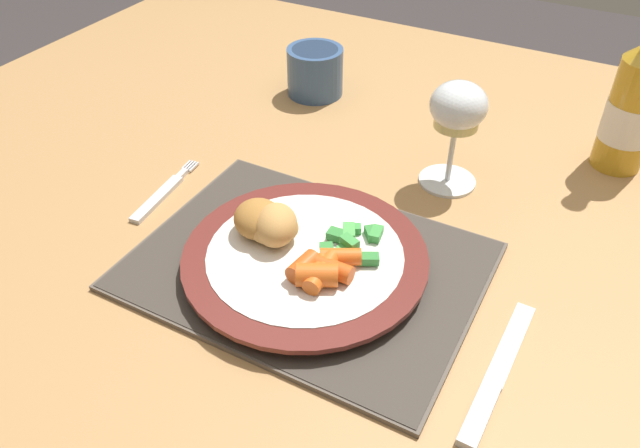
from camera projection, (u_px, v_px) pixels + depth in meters
dining_table at (399, 240)px, 0.82m from camera, size 1.50×1.04×0.74m
placemat at (307, 266)px, 0.67m from camera, size 0.36×0.27×0.01m
dinner_plate at (305, 259)px, 0.66m from camera, size 0.26×0.26×0.02m
breaded_croquettes at (268, 223)px, 0.66m from camera, size 0.10×0.08×0.04m
green_beans_pile at (351, 241)px, 0.66m from camera, size 0.07×0.08×0.02m
glazed_carrots at (321, 269)px, 0.62m from camera, size 0.06×0.08×0.02m
fork at (162, 194)px, 0.77m from camera, size 0.03×0.14×0.01m
table_knife at (493, 382)px, 0.55m from camera, size 0.02×0.18×0.01m
wine_glass at (458, 113)px, 0.73m from camera, size 0.07×0.07×0.14m
bottle at (635, 104)px, 0.77m from camera, size 0.06×0.06×0.25m
drinking_cup at (315, 70)px, 0.96m from camera, size 0.09×0.09×0.07m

